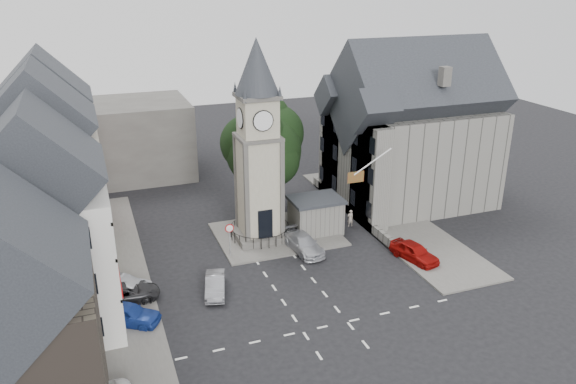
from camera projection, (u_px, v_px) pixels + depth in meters
name	position (u px, v px, depth m)	size (l,w,h in m)	color
ground	(294.00, 284.00, 39.77)	(120.00, 120.00, 0.00)	black
pavement_west	(105.00, 274.00, 40.96)	(6.00, 30.00, 0.14)	#595651
pavement_east	(387.00, 217.00, 50.60)	(6.00, 26.00, 0.14)	#595651
central_island	(277.00, 234.00, 47.22)	(10.00, 8.00, 0.16)	#595651
road_markings	(325.00, 327.00, 34.95)	(20.00, 8.00, 0.01)	silver
clock_tower	(258.00, 144.00, 43.81)	(4.86, 4.86, 16.25)	#4C4944
stone_shelter	(316.00, 215.00, 47.31)	(4.30, 3.30, 3.08)	slate
town_tree	(263.00, 139.00, 49.26)	(7.20, 7.20, 10.80)	black
warning_sign_post	(230.00, 234.00, 42.75)	(0.70, 0.19, 2.85)	black
terrace_pink	(51.00, 155.00, 46.38)	(8.10, 7.60, 12.80)	#D99F95
terrace_cream	(48.00, 187.00, 39.38)	(8.10, 7.60, 12.80)	beige
terrace_tudor	(45.00, 239.00, 32.53)	(8.10, 7.60, 12.00)	silver
building_sw_stone	(4.00, 346.00, 24.48)	(8.60, 7.60, 10.40)	#443B33
backdrop_west	(93.00, 143.00, 58.94)	(20.00, 10.00, 8.00)	#4C4944
east_building	(409.00, 138.00, 52.14)	(14.40, 11.40, 12.60)	slate
east_boundary_wall	(349.00, 209.00, 51.31)	(0.40, 16.00, 0.90)	slate
flagpole	(373.00, 162.00, 43.31)	(3.68, 0.10, 2.74)	white
car_west_blue	(127.00, 314.00, 35.01)	(1.67, 4.15, 1.41)	navy
car_west_silver	(122.00, 286.00, 38.25)	(1.38, 3.96, 1.31)	#A7A9AF
car_west_grey	(124.00, 294.00, 37.32)	(2.18, 4.73, 1.32)	#272729
car_island_silver	(215.00, 285.00, 38.45)	(1.30, 3.72, 1.23)	gray
car_island_east	(303.00, 243.00, 44.26)	(1.90, 4.66, 1.35)	#AFB1B8
car_east_red	(414.00, 252.00, 42.85)	(1.68, 4.17, 1.42)	#930A08
pedestrian	(350.00, 218.00, 48.63)	(0.56, 0.37, 1.53)	#B7A797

